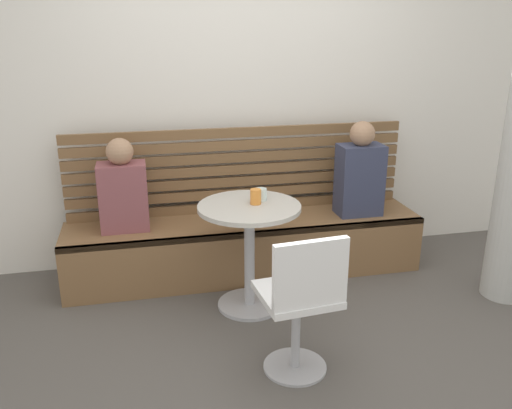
% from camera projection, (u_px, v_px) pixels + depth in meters
% --- Properties ---
extents(ground, '(8.00, 8.00, 0.00)m').
position_uv_depth(ground, '(287.00, 362.00, 3.11)').
color(ground, '#514C47').
extents(back_wall, '(5.20, 0.10, 2.90)m').
position_uv_depth(back_wall, '(233.00, 79.00, 4.16)').
color(back_wall, silver).
rests_on(back_wall, ground).
extents(booth_bench, '(2.70, 0.52, 0.44)m').
position_uv_depth(booth_bench, '(246.00, 247.00, 4.14)').
color(booth_bench, brown).
rests_on(booth_bench, ground).
extents(booth_backrest, '(2.65, 0.04, 0.67)m').
position_uv_depth(booth_backrest, '(239.00, 169.00, 4.19)').
color(booth_backrest, brown).
rests_on(booth_backrest, booth_bench).
extents(cafe_table, '(0.68, 0.68, 0.74)m').
position_uv_depth(cafe_table, '(249.00, 237.00, 3.56)').
color(cafe_table, '#ADADB2').
rests_on(cafe_table, ground).
extents(white_chair, '(0.44, 0.44, 0.85)m').
position_uv_depth(white_chair, '(301.00, 301.00, 2.85)').
color(white_chair, '#ADADB2').
rests_on(white_chair, ground).
extents(person_adult, '(0.34, 0.22, 0.73)m').
position_uv_depth(person_adult, '(360.00, 173.00, 4.12)').
color(person_adult, '#333851').
rests_on(person_adult, booth_bench).
extents(person_child_left, '(0.34, 0.22, 0.67)m').
position_uv_depth(person_child_left, '(123.00, 190.00, 3.81)').
color(person_child_left, brown).
rests_on(person_child_left, booth_bench).
extents(cup_glass_short, '(0.08, 0.08, 0.08)m').
position_uv_depth(cup_glass_short, '(261.00, 194.00, 3.57)').
color(cup_glass_short, silver).
rests_on(cup_glass_short, cafe_table).
extents(cup_tumbler_orange, '(0.07, 0.07, 0.10)m').
position_uv_depth(cup_tumbler_orange, '(256.00, 197.00, 3.49)').
color(cup_tumbler_orange, orange).
rests_on(cup_tumbler_orange, cafe_table).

